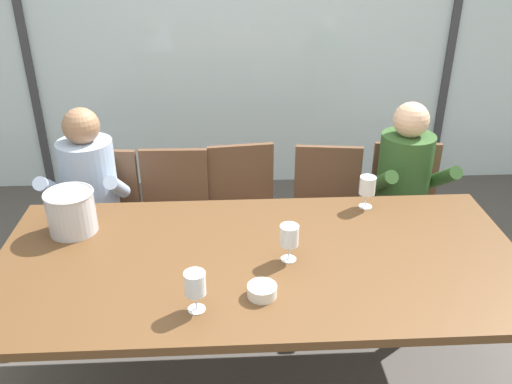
# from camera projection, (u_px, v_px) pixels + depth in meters

# --- Properties ---
(ground) EXTENTS (14.00, 14.00, 0.00)m
(ground) POSITION_uv_depth(u_px,v_px,m) (251.00, 269.00, 3.69)
(ground) COLOR #4C4742
(window_glass_panel) EXTENTS (7.58, 0.03, 2.60)m
(window_glass_panel) POSITION_uv_depth(u_px,v_px,m) (242.00, 34.00, 4.32)
(window_glass_panel) COLOR silver
(window_glass_panel) RESTS_ON ground
(window_mullion_left) EXTENTS (0.06, 0.06, 2.60)m
(window_mullion_left) POSITION_uv_depth(u_px,v_px,m) (24.00, 36.00, 4.22)
(window_mullion_left) COLOR #38383D
(window_mullion_left) RESTS_ON ground
(window_mullion_right) EXTENTS (0.06, 0.06, 2.60)m
(window_mullion_right) POSITION_uv_depth(u_px,v_px,m) (453.00, 32.00, 4.39)
(window_mullion_right) COLOR #38383D
(window_mullion_right) RESTS_ON ground
(hillside_vineyard) EXTENTS (13.58, 2.40, 2.15)m
(hillside_vineyard) POSITION_uv_depth(u_px,v_px,m) (235.00, 5.00, 7.16)
(hillside_vineyard) COLOR #568942
(hillside_vineyard) RESTS_ON ground
(dining_table) EXTENTS (2.38, 1.11, 0.78)m
(dining_table) POSITION_uv_depth(u_px,v_px,m) (260.00, 269.00, 2.47)
(dining_table) COLOR brown
(dining_table) RESTS_ON ground
(chair_near_curtain) EXTENTS (0.49, 0.49, 0.87)m
(chair_near_curtain) POSITION_uv_depth(u_px,v_px,m) (103.00, 211.00, 3.37)
(chair_near_curtain) COLOR brown
(chair_near_curtain) RESTS_ON ground
(chair_left_of_center) EXTENTS (0.45, 0.45, 0.87)m
(chair_left_of_center) POSITION_uv_depth(u_px,v_px,m) (175.00, 210.00, 3.38)
(chair_left_of_center) COLOR brown
(chair_left_of_center) RESTS_ON ground
(chair_center) EXTENTS (0.49, 0.49, 0.87)m
(chair_center) POSITION_uv_depth(u_px,v_px,m) (243.00, 205.00, 3.45)
(chair_center) COLOR brown
(chair_center) RESTS_ON ground
(chair_right_of_center) EXTENTS (0.49, 0.49, 0.87)m
(chair_right_of_center) POSITION_uv_depth(u_px,v_px,m) (327.00, 206.00, 3.42)
(chair_right_of_center) COLOR brown
(chair_right_of_center) RESTS_ON ground
(chair_near_window_right) EXTENTS (0.49, 0.49, 0.87)m
(chair_near_window_right) POSITION_uv_depth(u_px,v_px,m) (405.00, 202.00, 3.47)
(chair_near_window_right) COLOR brown
(chair_near_window_right) RESTS_ON ground
(person_pale_blue_shirt) EXTENTS (0.47, 0.62, 1.19)m
(person_pale_blue_shirt) POSITION_uv_depth(u_px,v_px,m) (88.00, 196.00, 3.18)
(person_pale_blue_shirt) COLOR #9EB2D1
(person_pale_blue_shirt) RESTS_ON ground
(person_olive_shirt) EXTENTS (0.49, 0.63, 1.19)m
(person_olive_shirt) POSITION_uv_depth(u_px,v_px,m) (407.00, 188.00, 3.27)
(person_olive_shirt) COLOR #2D5123
(person_olive_shirt) RESTS_ON ground
(ice_bucket_primary) EXTENTS (0.24, 0.24, 0.21)m
(ice_bucket_primary) POSITION_uv_depth(u_px,v_px,m) (71.00, 211.00, 2.60)
(ice_bucket_primary) COLOR #B7B7BC
(ice_bucket_primary) RESTS_ON dining_table
(tasting_bowl) EXTENTS (0.12, 0.12, 0.05)m
(tasting_bowl) POSITION_uv_depth(u_px,v_px,m) (262.00, 291.00, 2.18)
(tasting_bowl) COLOR silver
(tasting_bowl) RESTS_ON dining_table
(wine_glass_by_left_taster) EXTENTS (0.08, 0.08, 0.17)m
(wine_glass_by_left_taster) POSITION_uv_depth(u_px,v_px,m) (367.00, 187.00, 2.81)
(wine_glass_by_left_taster) COLOR silver
(wine_glass_by_left_taster) RESTS_ON dining_table
(wine_glass_near_bucket) EXTENTS (0.08, 0.08, 0.17)m
(wine_glass_near_bucket) POSITION_uv_depth(u_px,v_px,m) (289.00, 237.00, 2.37)
(wine_glass_near_bucket) COLOR silver
(wine_glass_near_bucket) RESTS_ON dining_table
(wine_glass_center_pour) EXTENTS (0.08, 0.08, 0.17)m
(wine_glass_center_pour) POSITION_uv_depth(u_px,v_px,m) (195.00, 285.00, 2.07)
(wine_glass_center_pour) COLOR silver
(wine_glass_center_pour) RESTS_ON dining_table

